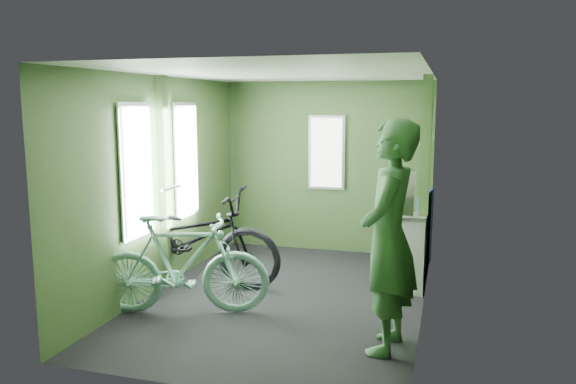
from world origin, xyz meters
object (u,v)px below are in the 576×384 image
object	(u,v)px
passenger	(389,237)
waste_box	(413,253)
bicycle_mint	(183,315)
bicycle_black	(190,286)
bench_seat	(408,246)

from	to	relation	value
passenger	waste_box	distance (m)	1.63
bicycle_mint	waste_box	xyz separation A→B (m)	(2.06, 1.32, 0.42)
bicycle_black	waste_box	bearing A→B (deg)	-80.91
bicycle_black	bench_seat	distance (m)	2.65
bicycle_black	bench_seat	world-z (taller)	bench_seat
passenger	bicycle_black	bearing A→B (deg)	-108.90
bicycle_black	passenger	distance (m)	2.67
passenger	bench_seat	xyz separation A→B (m)	(-0.00, 2.38, -0.67)
bicycle_mint	waste_box	bearing A→B (deg)	-73.77
bicycle_black	bench_seat	xyz separation A→B (m)	(2.27, 1.35, 0.28)
waste_box	bench_seat	xyz separation A→B (m)	(-0.11, 0.85, -0.14)
waste_box	bench_seat	size ratio (longest dim) A/B	0.89
bench_seat	passenger	bearing A→B (deg)	-83.25
passenger	bench_seat	bearing A→B (deg)	-174.43
bicycle_mint	passenger	size ratio (longest dim) A/B	0.88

